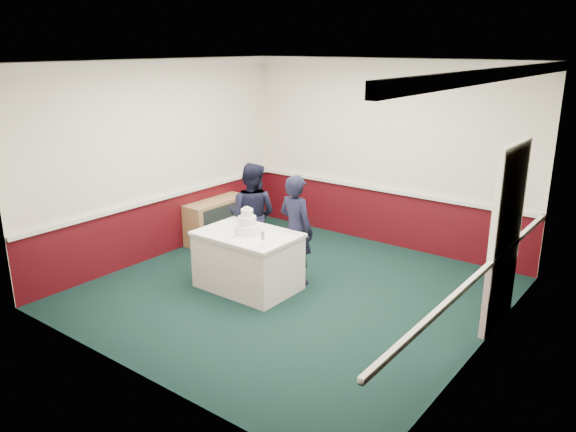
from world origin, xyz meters
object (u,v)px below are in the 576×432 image
Objects in this scene: cake_table at (248,260)px; person_man at (252,215)px; person_woman at (296,230)px; wedding_cake at (247,225)px; cake_knife at (236,236)px; champagne_flute at (263,236)px; sideboard at (217,220)px.

person_man is at bearing 126.72° from cake_table.
person_man is 0.91m from person_woman.
wedding_cake is 0.85m from person_man.
cake_knife is (-0.03, -0.20, 0.39)m from cake_table.
cake_knife is at bearing 171.42° from champagne_flute.
sideboard is at bearing -40.61° from person_man.
person_woman is (2.11, -0.61, 0.42)m from sideboard.
champagne_flute reaches higher than cake_knife.
wedding_cake is (1.71, -1.16, 0.55)m from sideboard.
wedding_cake reaches higher than sideboard.
champagne_flute is 0.13× the size of person_woman.
cake_knife is 1.07× the size of champagne_flute.
sideboard is at bearing 146.93° from champagne_flute.
sideboard is at bearing 145.88° from wedding_cake.
sideboard is 2.70m from champagne_flute.
champagne_flute is (0.50, -0.28, 0.53)m from cake_table.
champagne_flute reaches higher than sideboard.
champagne_flute is at bearing -29.25° from wedding_cake.
cake_table is at bearing 60.21° from person_woman.
wedding_cake is 0.24× the size of person_woman.
wedding_cake is at bearing 90.00° from cake_table.
sideboard is 1.37m from person_man.
sideboard is 2.20m from cake_knife.
cake_knife is at bearing -38.97° from sideboard.
sideboard is 2.07m from cake_table.
wedding_cake is at bearing -34.12° from sideboard.
wedding_cake reaches higher than cake_knife.
person_man is at bearing 136.44° from champagne_flute.
cake_knife reaches higher than sideboard.
cake_table is 6.00× the size of cake_knife.
person_man is 1.02× the size of person_woman.
cake_knife is at bearing -98.53° from wedding_cake.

